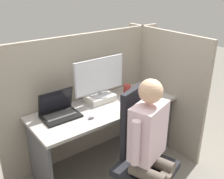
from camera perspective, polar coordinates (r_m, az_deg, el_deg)
name	(u,v)px	position (r m, az deg, el deg)	size (l,w,h in m)	color
ground_plane	(122,175)	(2.97, 2.10, -18.12)	(12.00, 12.00, 0.00)	slate
cubicle_panel_back	(88,96)	(3.02, -5.31, -1.31)	(2.08, 0.04, 1.42)	gray
cubicle_panel_right	(162,89)	(3.23, 10.85, 0.03)	(0.04, 1.23, 1.42)	gray
desk	(105,120)	(2.85, -1.63, -6.62)	(1.58, 0.61, 0.71)	#9E9993
paper_box	(100,98)	(2.89, -2.63, -1.82)	(0.31, 0.22, 0.07)	white
monitor	(99,77)	(2.79, -2.75, 2.72)	(0.61, 0.21, 0.41)	#B2B2B7
laptop	(59,111)	(2.61, -11.39, -4.71)	(0.36, 0.25, 0.26)	black
mouse	(91,117)	(2.54, -4.49, -6.01)	(0.06, 0.04, 0.03)	gray
stapler	(151,89)	(3.17, 8.54, 0.13)	(0.04, 0.12, 0.05)	#2D2D33
carrot_toy	(129,105)	(2.76, 3.69, -3.32)	(0.04, 0.14, 0.04)	orange
office_chair	(141,149)	(2.44, 6.31, -12.85)	(0.58, 0.63, 1.09)	black
person	(151,142)	(2.21, 8.38, -11.17)	(0.46, 0.47, 1.25)	brown
coffee_mug	(127,89)	(3.08, 3.29, 0.16)	(0.09, 0.09, 0.10)	#A3332D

